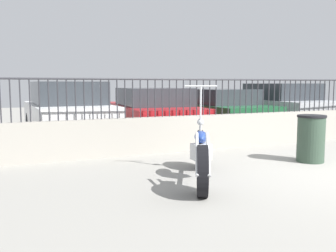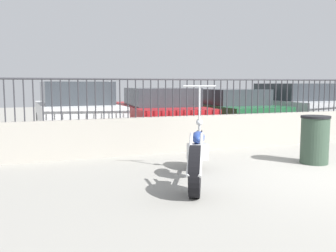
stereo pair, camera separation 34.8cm
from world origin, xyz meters
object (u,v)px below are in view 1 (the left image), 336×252
Objects in this scene: car_silver at (278,105)px; trash_bin at (311,138)px; motorcycle_blue at (201,156)px; car_green at (219,109)px; car_red at (151,112)px; car_white at (68,112)px.

trash_bin is at bearing 147.23° from car_silver.
motorcycle_blue is 0.51× the size of car_green.
car_green is (3.46, 5.11, 0.25)m from motorcycle_blue.
car_silver reaches higher than car_red.
car_red reaches higher than car_green.
trash_bin is 5.67m from car_silver.
car_white is 0.98× the size of car_green.
motorcycle_blue is 0.48× the size of car_silver.
car_silver is (5.76, 5.12, 0.32)m from motorcycle_blue.
motorcycle_blue is 0.45× the size of car_red.
trash_bin is (2.55, 0.46, 0.04)m from motorcycle_blue.
car_green is at bearing -79.41° from car_red.
car_white is 6.85m from car_silver.
car_silver is at bearing -89.17° from car_white.
car_green is 0.94× the size of car_silver.
car_white is 2.25m from car_red.
trash_bin is 0.19× the size of car_red.
car_red is 2.31m from car_green.
car_silver reaches higher than car_green.
car_red is 1.06× the size of car_silver.
car_red is at bearing 94.91° from car_green.
trash_bin is at bearing 168.24° from car_green.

